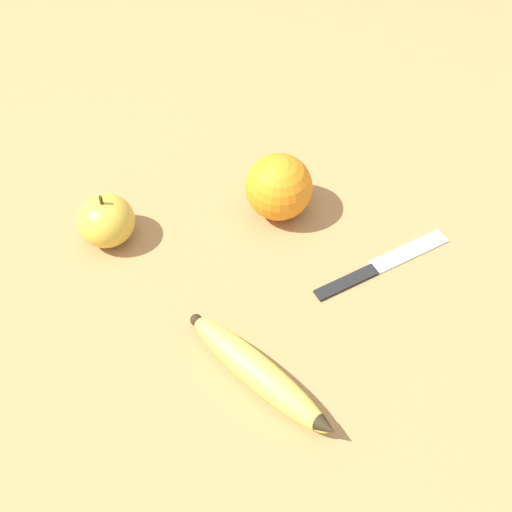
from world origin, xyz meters
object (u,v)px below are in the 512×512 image
object	(u,v)px
apple	(106,221)
paring_knife	(376,265)
orange	(279,187)
banana	(260,374)

from	to	relation	value
apple	paring_knife	distance (m)	0.34
paring_knife	orange	bearing A→B (deg)	-156.87
apple	orange	bearing A→B (deg)	-17.96
banana	paring_knife	world-z (taller)	banana
banana	apple	distance (m)	0.28
orange	apple	bearing A→B (deg)	162.04
banana	apple	bearing A→B (deg)	176.34
paring_knife	banana	bearing A→B (deg)	-71.16
banana	paring_knife	size ratio (longest dim) A/B	1.09
orange	apple	size ratio (longest dim) A/B	1.12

